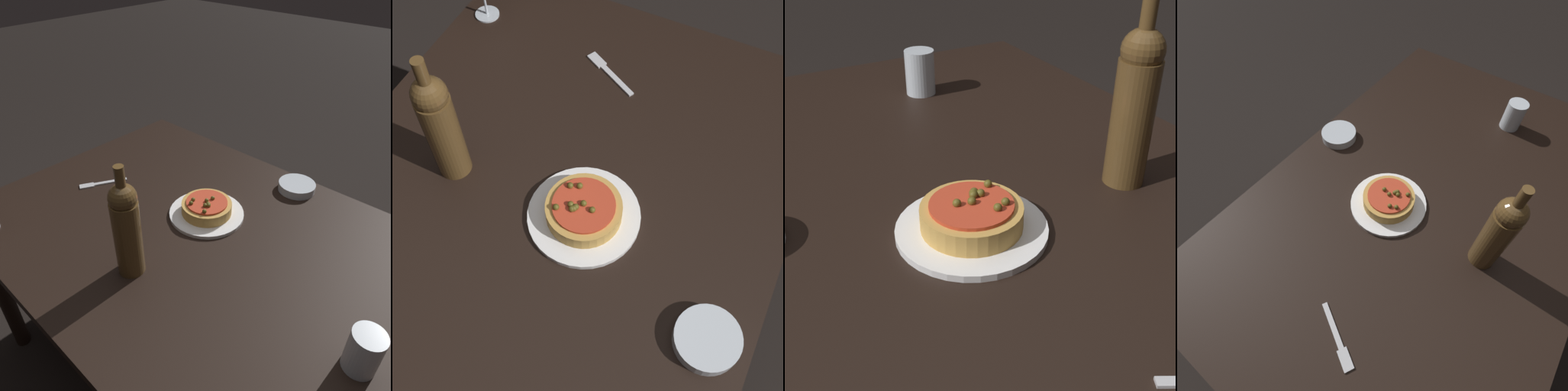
# 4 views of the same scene
# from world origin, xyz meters

# --- Properties ---
(ground_plane) EXTENTS (14.00, 14.00, 0.00)m
(ground_plane) POSITION_xyz_m (0.00, 0.00, 0.00)
(ground_plane) COLOR black
(dining_table) EXTENTS (1.56, 1.02, 0.74)m
(dining_table) POSITION_xyz_m (0.00, 0.00, 0.66)
(dining_table) COLOR black
(dining_table) RESTS_ON ground_plane
(dinner_plate) EXTENTS (0.25, 0.25, 0.01)m
(dinner_plate) POSITION_xyz_m (0.11, -0.09, 0.74)
(dinner_plate) COLOR white
(dinner_plate) RESTS_ON dining_table
(pizza) EXTENTS (0.17, 0.17, 0.06)m
(pizza) POSITION_xyz_m (0.11, -0.09, 0.77)
(pizza) COLOR gold
(pizza) RESTS_ON dinner_plate
(wine_bottle) EXTENTS (0.08, 0.08, 0.34)m
(wine_bottle) POSITION_xyz_m (0.10, 0.24, 0.89)
(wine_bottle) COLOR brown
(wine_bottle) RESTS_ON dining_table
(water_cup) EXTENTS (0.07, 0.07, 0.11)m
(water_cup) POSITION_xyz_m (-0.49, 0.09, 0.79)
(water_cup) COLOR silver
(water_cup) RESTS_ON dining_table
(side_bowl) EXTENTS (0.13, 0.13, 0.03)m
(side_bowl) POSITION_xyz_m (-0.03, -0.42, 0.75)
(side_bowl) COLOR silver
(side_bowl) RESTS_ON dining_table
(fork) EXTENTS (0.10, 0.16, 0.00)m
(fork) POSITION_xyz_m (0.53, 0.04, 0.74)
(fork) COLOR silver
(fork) RESTS_ON dining_table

